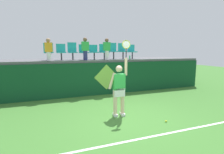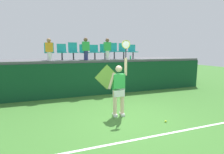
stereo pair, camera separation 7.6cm
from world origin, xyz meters
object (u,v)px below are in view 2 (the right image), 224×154
object	(u,v)px
stadium_chair_4	(94,51)
stadium_chair_1	(62,51)
tennis_player	(119,88)
spectator_1	(107,49)
stadium_chair_0	(49,51)
stadium_chair_8	(133,51)
stadium_chair_6	(114,50)
stadium_chair_5	(105,51)
spectator_2	(86,48)
tennis_ball	(166,121)
stadium_chair_2	(73,50)
stadium_chair_3	(84,51)
stadium_chair_7	(123,50)
water_bottle	(130,58)

from	to	relation	value
stadium_chair_4	stadium_chair_1	bearing A→B (deg)	179.86
tennis_player	spectator_1	bearing A→B (deg)	77.90
tennis_player	spectator_1	size ratio (longest dim) A/B	2.35
stadium_chair_1	spectator_1	xyz separation A→B (m)	(2.21, -0.47, 0.12)
stadium_chair_0	stadium_chair_8	xyz separation A→B (m)	(4.45, -0.01, 0.00)
stadium_chair_6	stadium_chair_5	bearing A→B (deg)	-179.61
tennis_player	stadium_chair_5	bearing A→B (deg)	79.37
tennis_player	spectator_2	xyz separation A→B (m)	(-0.39, 3.33, 1.33)
tennis_player	stadium_chair_4	world-z (taller)	tennis_player
stadium_chair_1	stadium_chair_4	xyz separation A→B (m)	(1.65, -0.00, -0.01)
stadium_chair_6	tennis_ball	bearing A→B (deg)	-91.05
spectator_1	stadium_chair_2	bearing A→B (deg)	163.97
tennis_player	stadium_chair_3	bearing A→B (deg)	95.97
stadium_chair_7	spectator_2	xyz separation A→B (m)	(-2.19, -0.42, 0.08)
stadium_chair_2	stadium_chair_3	xyz separation A→B (m)	(0.56, -0.01, -0.04)
water_bottle	stadium_chair_8	world-z (taller)	stadium_chair_8
stadium_chair_1	spectator_1	distance (m)	2.26
stadium_chair_4	spectator_2	bearing A→B (deg)	-142.44
tennis_ball	stadium_chair_8	distance (m)	5.38
water_bottle	stadium_chair_8	xyz separation A→B (m)	(0.43, 0.61, 0.35)
stadium_chair_8	spectator_2	bearing A→B (deg)	-171.38
tennis_player	stadium_chair_8	size ratio (longest dim) A/B	3.17
stadium_chair_0	spectator_2	size ratio (longest dim) A/B	0.76
water_bottle	spectator_1	size ratio (longest dim) A/B	0.19
tennis_ball	stadium_chair_5	world-z (taller)	stadium_chair_5
stadium_chair_8	spectator_2	xyz separation A→B (m)	(-2.76, -0.42, 0.12)
stadium_chair_4	tennis_player	bearing A→B (deg)	-92.29
stadium_chair_6	spectator_1	xyz separation A→B (m)	(-0.53, -0.47, 0.07)
water_bottle	stadium_chair_3	bearing A→B (deg)	165.25
stadium_chair_0	stadium_chair_6	world-z (taller)	stadium_chair_6
stadium_chair_0	spectator_1	bearing A→B (deg)	-9.63
tennis_player	stadium_chair_5	xyz separation A→B (m)	(0.70, 3.75, 1.21)
stadium_chair_2	stadium_chair_3	bearing A→B (deg)	-0.83
water_bottle	spectator_2	bearing A→B (deg)	175.25
stadium_chair_1	spectator_1	world-z (taller)	spectator_1
tennis_player	stadium_chair_4	bearing A→B (deg)	87.71
water_bottle	stadium_chair_5	world-z (taller)	stadium_chair_5
tennis_player	spectator_2	world-z (taller)	spectator_2
stadium_chair_1	stadium_chair_3	bearing A→B (deg)	-0.01
tennis_player	stadium_chair_1	world-z (taller)	tennis_player
stadium_chair_4	stadium_chair_7	size ratio (longest dim) A/B	0.88
tennis_ball	stadium_chair_5	distance (m)	5.26
spectator_1	tennis_ball	bearing A→B (deg)	-84.11
stadium_chair_2	stadium_chair_7	xyz separation A→B (m)	(2.75, -0.00, 0.02)
stadium_chair_0	stadium_chair_3	size ratio (longest dim) A/B	1.07
stadium_chair_6	stadium_chair_2	bearing A→B (deg)	179.91
stadium_chair_8	spectator_2	size ratio (longest dim) A/B	0.73
stadium_chair_2	stadium_chair_8	distance (m)	3.32
stadium_chair_7	stadium_chair_8	bearing A→B (deg)	-0.52
water_bottle	spectator_1	xyz separation A→B (m)	(-1.24, 0.15, 0.46)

